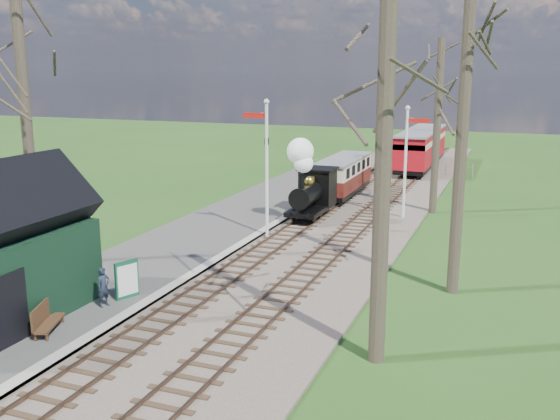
{
  "coord_description": "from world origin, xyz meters",
  "views": [
    {
      "loc": [
        9.6,
        -8.97,
        7.48
      ],
      "look_at": [
        0.25,
        15.15,
        1.6
      ],
      "focal_mm": 40.0,
      "sensor_mm": 36.0,
      "label": 1
    }
  ],
  "objects": [
    {
      "name": "bare_trees",
      "position": [
        1.33,
        10.1,
        5.21
      ],
      "size": [
        15.51,
        22.39,
        12.0
      ],
      "color": "#382D23",
      "rests_on": "ground"
    },
    {
      "name": "ballast_bed",
      "position": [
        1.3,
        22.0,
        0.05
      ],
      "size": [
        8.0,
        60.0,
        0.1
      ],
      "primitive_type": "cube",
      "color": "brown",
      "rests_on": "ground"
    },
    {
      "name": "red_carriage_b",
      "position": [
        2.6,
        41.27,
        1.65
      ],
      "size": [
        2.31,
        5.71,
        2.43
      ],
      "color": "black",
      "rests_on": "ground"
    },
    {
      "name": "sign_board",
      "position": [
        -1.94,
        7.09,
        0.82
      ],
      "size": [
        0.41,
        0.81,
        1.24
      ],
      "color": "#0F462D",
      "rests_on": "platform"
    },
    {
      "name": "coach",
      "position": [
        0.0,
        26.07,
        1.41
      ],
      "size": [
        1.92,
        6.57,
        2.02
      ],
      "color": "black",
      "rests_on": "ground"
    },
    {
      "name": "red_carriage_a",
      "position": [
        2.6,
        35.77,
        1.65
      ],
      "size": [
        2.31,
        5.71,
        2.43
      ],
      "color": "black",
      "rests_on": "ground"
    },
    {
      "name": "track_near",
      "position": [
        0.0,
        22.0,
        0.1
      ],
      "size": [
        1.6,
        60.0,
        0.15
      ],
      "color": "brown",
      "rests_on": "ground"
    },
    {
      "name": "semaphore_far",
      "position": [
        4.37,
        22.0,
        3.35
      ],
      "size": [
        1.22,
        0.24,
        5.72
      ],
      "color": "silver",
      "rests_on": "ground"
    },
    {
      "name": "locomotive",
      "position": [
        -0.01,
        20.01,
        1.91
      ],
      "size": [
        1.64,
        3.83,
        4.11
      ],
      "color": "black",
      "rests_on": "ground"
    },
    {
      "name": "track_far",
      "position": [
        2.6,
        22.0,
        0.1
      ],
      "size": [
        1.6,
        60.0,
        0.15
      ],
      "color": "brown",
      "rests_on": "ground"
    },
    {
      "name": "person",
      "position": [
        -2.19,
        6.21,
        0.83
      ],
      "size": [
        0.4,
        0.52,
        1.27
      ],
      "primitive_type": "imported",
      "rotation": [
        0.0,
        0.0,
        1.34
      ],
      "color": "#1B2331",
      "rests_on": "platform"
    },
    {
      "name": "bench",
      "position": [
        -2.56,
        4.0,
        0.59
      ],
      "size": [
        0.93,
        1.53,
        0.84
      ],
      "color": "#452B18",
      "rests_on": "platform"
    },
    {
      "name": "fence_line",
      "position": [
        0.3,
        36.0,
        0.55
      ],
      "size": [
        12.6,
        0.08,
        1.0
      ],
      "color": "slate",
      "rests_on": "ground"
    },
    {
      "name": "coping_strip",
      "position": [
        -1.2,
        14.0,
        0.1
      ],
      "size": [
        0.4,
        44.0,
        0.21
      ],
      "primitive_type": "cube",
      "color": "#B2AD9E",
      "rests_on": "ground"
    },
    {
      "name": "semaphore_near",
      "position": [
        -0.77,
        16.0,
        3.62
      ],
      "size": [
        1.22,
        0.24,
        6.22
      ],
      "color": "silver",
      "rests_on": "ground"
    },
    {
      "name": "distant_hills",
      "position": [
        1.4,
        64.38,
        -16.21
      ],
      "size": [
        114.4,
        48.0,
        22.02
      ],
      "color": "#385B23",
      "rests_on": "ground"
    },
    {
      "name": "platform",
      "position": [
        -3.5,
        14.0,
        0.1
      ],
      "size": [
        5.0,
        44.0,
        0.2
      ],
      "primitive_type": "cube",
      "color": "#474442",
      "rests_on": "ground"
    }
  ]
}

